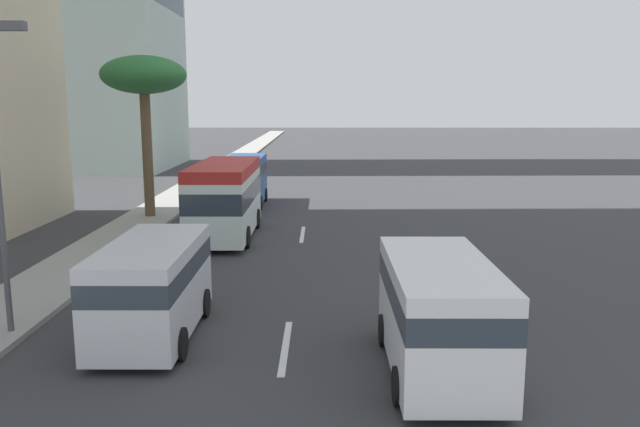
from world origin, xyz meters
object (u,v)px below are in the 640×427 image
(van_third, at_px, (245,178))
(van_fourth, at_px, (152,283))
(minibus_lead, at_px, (225,197))
(van_second, at_px, (439,310))
(palm_tree, at_px, (144,78))

(van_third, relative_size, van_fourth, 1.05)
(minibus_lead, distance_m, van_second, 14.38)
(minibus_lead, relative_size, van_third, 1.34)
(van_second, distance_m, palm_tree, 20.68)
(van_second, xyz_separation_m, van_fourth, (1.96, 6.32, -0.04))
(van_second, bearing_deg, palm_tree, 31.61)
(minibus_lead, height_order, van_fourth, minibus_lead)
(van_fourth, bearing_deg, palm_tree, -164.52)
(minibus_lead, height_order, van_third, minibus_lead)
(palm_tree, bearing_deg, van_second, -148.39)
(minibus_lead, distance_m, van_fourth, 10.97)
(van_fourth, xyz_separation_m, palm_tree, (15.09, 4.18, 5.19))
(van_second, height_order, van_third, van_third)
(minibus_lead, xyz_separation_m, palm_tree, (4.13, 4.20, 4.82))
(van_second, bearing_deg, van_fourth, 72.73)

